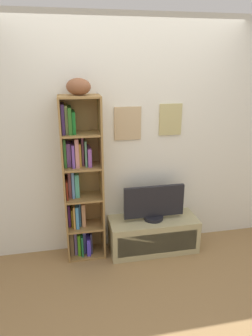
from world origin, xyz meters
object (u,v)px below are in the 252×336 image
Objects in this scene: bookshelf at (79,184)px; tv_stand at (153,234)px; television at (154,204)px; football at (78,87)px.

bookshelf is 1.77× the size of tv_stand.
television is at bearing 90.00° from tv_stand.
football reaches higher than tv_stand.
bookshelf reaches higher than tv_stand.
football is at bearing 175.45° from tv_stand.
television reaches higher than tv_stand.
football is 0.36× the size of television.
television is (0.77, -0.06, -1.27)m from football.
television is at bearing -6.46° from bookshelf.
tv_stand is 1.47× the size of television.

